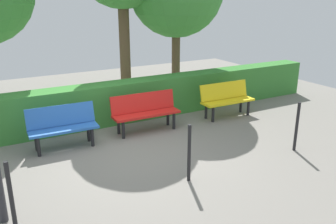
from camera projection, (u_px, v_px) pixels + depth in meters
ground_plane at (129, 152)px, 7.06m from camera, size 16.00×16.00×0.00m
bench_yellow at (226, 98)px, 9.01m from camera, size 1.41×0.50×0.86m
bench_red at (145, 110)px, 8.04m from camera, size 1.56×0.50×0.86m
bench_blue at (63, 125)px, 7.15m from camera, size 1.37×0.52×0.86m
hedge_row at (133, 100)px, 8.82m from camera, size 11.02×0.58×0.98m
railing_post_near at (297, 127)px, 6.99m from camera, size 0.06×0.06×1.00m
railing_post_mid at (189, 153)px, 5.83m from camera, size 0.06×0.06×1.00m
railing_post_far at (11, 197)px, 4.58m from camera, size 0.06×0.06×1.00m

